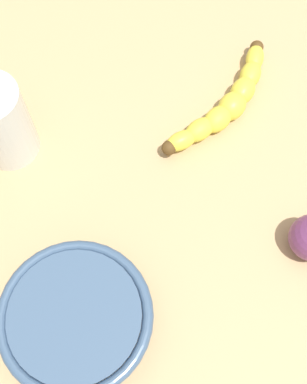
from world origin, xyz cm
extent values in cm
cube|color=tan|center=(0.00, 0.00, 1.50)|extent=(120.00, 120.00, 3.00)
ellipsoid|color=yellow|center=(0.39, 4.28, 4.71)|extent=(2.82, 4.51, 2.39)
ellipsoid|color=yellow|center=(0.49, 7.13, 4.71)|extent=(2.90, 4.39, 2.73)
ellipsoid|color=yellow|center=(0.17, 9.97, 4.71)|extent=(3.80, 4.78, 3.07)
ellipsoid|color=yellow|center=(-0.56, 12.73, 4.71)|extent=(4.61, 5.16, 3.41)
ellipsoid|color=yellow|center=(-1.67, 15.36, 4.71)|extent=(4.69, 5.22, 3.07)
ellipsoid|color=yellow|center=(-3.15, 17.80, 4.71)|extent=(4.71, 5.08, 2.73)
ellipsoid|color=yellow|center=(-4.97, 20.01, 4.71)|extent=(4.69, 4.75, 2.39)
sphere|color=#513819|center=(0.19, 2.36, 4.71)|extent=(1.88, 1.88, 1.88)
sphere|color=#513819|center=(-6.31, 21.40, 4.71)|extent=(1.88, 1.88, 1.88)
cylinder|color=silver|center=(-12.25, -13.79, 8.66)|extent=(7.26, 7.26, 11.32)
cylinder|color=#ACC793|center=(-12.25, -13.79, 8.61)|extent=(6.76, 6.76, 10.71)
cylinder|color=#3D5675|center=(12.02, -17.83, 5.31)|extent=(14.09, 14.09, 4.62)
torus|color=#3D5675|center=(12.02, -17.83, 7.02)|extent=(16.51, 16.51, 1.20)
camera|label=1|loc=(24.12, -16.02, 59.93)|focal=46.84mm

